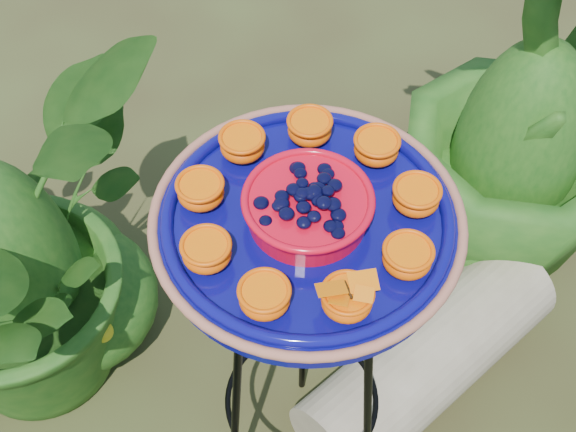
{
  "coord_description": "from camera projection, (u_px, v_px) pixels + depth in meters",
  "views": [
    {
      "loc": [
        -0.21,
        -0.55,
        1.68
      ],
      "look_at": [
        -0.05,
        0.06,
        0.86
      ],
      "focal_mm": 50.0,
      "sensor_mm": 36.0,
      "label": 1
    }
  ],
  "objects": [
    {
      "name": "driftwood_log",
      "position": [
        428.0,
        358.0,
        1.75
      ],
      "size": [
        0.65,
        0.47,
        0.21
      ],
      "primitive_type": "cylinder",
      "rotation": [
        0.0,
        1.57,
        0.46
      ],
      "color": "tan",
      "rests_on": "ground"
    },
    {
      "name": "feeder_dish",
      "position": [
        307.0,
        219.0,
        1.06
      ],
      "size": [
        0.5,
        0.5,
        0.1
      ],
      "rotation": [
        0.0,
        0.0,
        -0.29
      ],
      "color": "#090863",
      "rests_on": "tripod_stand"
    },
    {
      "name": "shrub_back_right",
      "position": [
        531.0,
        105.0,
        1.7
      ],
      "size": [
        0.75,
        0.75,
        0.95
      ],
      "primitive_type": "imported",
      "rotation": [
        0.0,
        0.0,
        2.44
      ],
      "color": "#194813",
      "rests_on": "ground"
    },
    {
      "name": "shrub_back_left",
      "position": [
        0.0,
        248.0,
        1.58
      ],
      "size": [
        0.89,
        0.92,
        0.78
      ],
      "primitive_type": "imported",
      "rotation": [
        0.0,
        0.0,
        0.99
      ],
      "color": "#194813",
      "rests_on": "ground"
    },
    {
      "name": "tripod_stand",
      "position": [
        303.0,
        346.0,
        1.34
      ],
      "size": [
        0.36,
        0.36,
        0.8
      ],
      "rotation": [
        0.0,
        0.0,
        -0.29
      ],
      "color": "black",
      "rests_on": "ground"
    }
  ]
}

